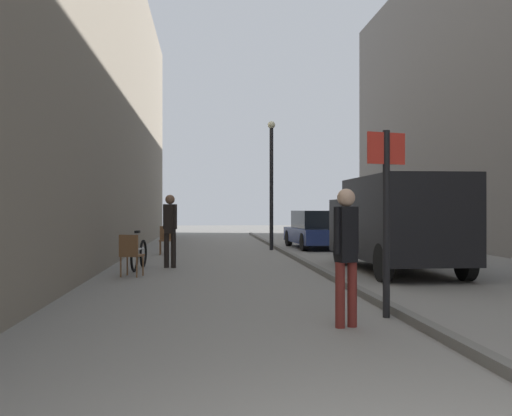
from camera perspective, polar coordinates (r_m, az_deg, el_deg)
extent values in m
plane|color=gray|center=(14.60, -0.54, -6.03)|extent=(80.00, 80.00, 0.00)
cube|color=gray|center=(15.47, -20.22, 13.99)|extent=(2.94, 40.00, 10.55)
cube|color=#615F5B|center=(14.81, 5.60, -5.72)|extent=(0.16, 40.00, 0.12)
cylinder|color=maroon|center=(7.53, 8.23, -8.44)|extent=(0.12, 0.12, 0.83)
cylinder|color=maroon|center=(7.61, 9.39, -8.34)|extent=(0.12, 0.12, 0.83)
cube|color=black|center=(7.50, 8.82, -2.57)|extent=(0.28, 0.25, 0.71)
cylinder|color=black|center=(7.43, 7.98, -2.18)|extent=(0.10, 0.10, 0.60)
cylinder|color=black|center=(7.56, 9.64, -2.15)|extent=(0.10, 0.10, 0.60)
sphere|color=tan|center=(7.49, 8.81, 1.01)|extent=(0.23, 0.23, 0.23)
cylinder|color=black|center=(15.16, -8.75, -4.14)|extent=(0.13, 0.13, 0.88)
cylinder|color=black|center=(15.09, -8.08, -4.16)|extent=(0.13, 0.13, 0.88)
cube|color=black|center=(15.09, -8.42, -1.06)|extent=(0.29, 0.26, 0.75)
cylinder|color=black|center=(15.13, -8.90, -0.84)|extent=(0.11, 0.11, 0.64)
cylinder|color=black|center=(15.04, -7.93, -0.85)|extent=(0.11, 0.11, 0.64)
sphere|color=brown|center=(15.09, -8.42, 0.83)|extent=(0.24, 0.24, 0.24)
cube|color=black|center=(13.77, 14.32, -0.99)|extent=(1.99, 3.88, 1.91)
cube|color=black|center=(16.33, 11.14, -1.69)|extent=(1.98, 1.52, 1.43)
cube|color=black|center=(16.83, 10.63, -0.57)|extent=(1.66, 0.05, 0.63)
cylinder|color=black|center=(15.99, 8.24, -4.08)|extent=(0.22, 0.80, 0.80)
cylinder|color=black|center=(16.49, 14.26, -3.96)|extent=(0.22, 0.80, 0.80)
cylinder|color=black|center=(12.36, 12.37, -5.24)|extent=(0.22, 0.80, 0.80)
cylinder|color=black|center=(13.01, 19.87, -4.98)|extent=(0.22, 0.80, 0.80)
cube|color=navy|center=(22.64, 5.95, -2.68)|extent=(2.01, 4.28, 0.55)
cube|color=black|center=(22.62, 5.95, -1.12)|extent=(1.63, 2.59, 0.68)
cylinder|color=black|center=(23.86, 3.21, -2.97)|extent=(0.23, 0.65, 0.64)
cylinder|color=black|center=(24.23, 7.03, -2.92)|extent=(0.23, 0.65, 0.64)
cylinder|color=black|center=(21.07, 4.71, -3.34)|extent=(0.23, 0.65, 0.64)
cylinder|color=black|center=(21.49, 8.99, -3.28)|extent=(0.23, 0.65, 0.64)
cylinder|color=black|center=(8.28, 12.63, -1.53)|extent=(0.10, 0.10, 2.60)
cube|color=red|center=(8.32, 12.63, 5.72)|extent=(0.58, 0.19, 0.44)
cylinder|color=black|center=(21.48, 1.52, 1.87)|extent=(0.14, 0.14, 4.50)
sphere|color=beige|center=(21.69, 1.52, 8.13)|extent=(0.28, 0.28, 0.28)
torus|color=black|center=(15.31, -10.98, -4.41)|extent=(0.13, 0.72, 0.72)
torus|color=black|center=(14.29, -11.82, -4.71)|extent=(0.13, 0.72, 0.72)
cylinder|color=#B7B7BC|center=(14.79, -11.38, -3.97)|extent=(0.14, 0.95, 0.05)
cylinder|color=#B7B7BC|center=(14.59, -11.53, -3.16)|extent=(0.04, 0.04, 0.40)
cube|color=black|center=(14.58, -11.53, -2.30)|extent=(0.12, 0.25, 0.06)
cylinder|color=brown|center=(13.61, -12.49, -5.51)|extent=(0.04, 0.04, 0.45)
cylinder|color=brown|center=(13.48, -11.01, -5.56)|extent=(0.04, 0.04, 0.45)
cylinder|color=brown|center=(13.27, -13.10, -5.65)|extent=(0.04, 0.04, 0.45)
cylinder|color=brown|center=(13.13, -11.59, -5.71)|extent=(0.04, 0.04, 0.45)
cube|color=brown|center=(13.35, -12.05, -4.56)|extent=(0.54, 0.54, 0.04)
cube|color=brown|center=(13.15, -12.37, -3.56)|extent=(0.44, 0.15, 0.45)
cylinder|color=brown|center=(19.32, -8.28, -3.92)|extent=(0.04, 0.04, 0.45)
cylinder|color=brown|center=(19.34, -9.39, -3.91)|extent=(0.04, 0.04, 0.45)
cylinder|color=brown|center=(19.69, -8.22, -3.85)|extent=(0.04, 0.04, 0.45)
cylinder|color=brown|center=(19.71, -9.31, -3.84)|extent=(0.04, 0.04, 0.45)
cube|color=brown|center=(19.50, -8.80, -3.16)|extent=(0.44, 0.44, 0.04)
cube|color=brown|center=(19.69, -8.76, -2.42)|extent=(0.44, 0.04, 0.45)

